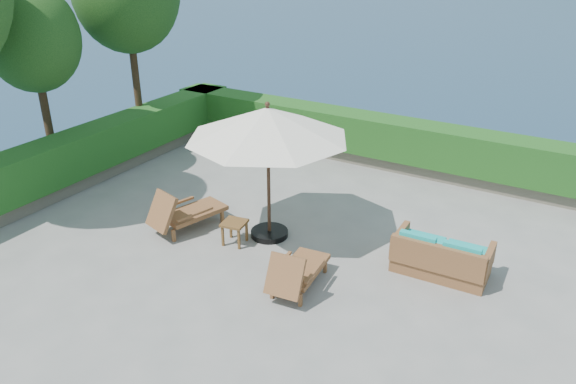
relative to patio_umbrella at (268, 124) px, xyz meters
The scene contains 13 objects.
ground 2.56m from the patio_umbrella, 80.22° to the right, with size 12.00×12.00×0.00m, color gray.
foundation 4.07m from the patio_umbrella, 80.22° to the right, with size 12.00×12.00×3.00m, color #544E43.
ocean 5.50m from the patio_umbrella, 80.22° to the right, with size 600.00×600.00×0.00m, color #18284B.
planter_wall_far 5.34m from the patio_umbrella, 88.43° to the left, with size 12.00×0.60×0.36m, color #706959.
planter_wall_left 5.97m from the patio_umbrella, behind, with size 0.60×12.00×0.36m, color #706959.
hedge_far 5.09m from the patio_umbrella, 88.43° to the left, with size 12.40×0.90×1.00m, color #1A4D16.
hedge_left 5.75m from the patio_umbrella, behind, with size 0.90×12.40×1.00m, color #1A4D16.
tree_mid 6.37m from the patio_umbrella, behind, with size 2.20×2.20×4.83m.
patio_umbrella is the anchor object (origin of this frame).
lounge_left 2.75m from the patio_umbrella, 158.71° to the right, with size 1.12×1.80×0.97m.
lounge_right 2.88m from the patio_umbrella, 43.92° to the right, with size 0.79×1.60×0.89m.
side_table 2.18m from the patio_umbrella, 125.42° to the right, with size 0.53×0.53×0.49m.
wicker_loveseat 4.10m from the patio_umbrella, ahead, with size 1.77×0.94×0.85m.
Camera 1 is at (5.43, -7.90, 5.79)m, focal length 35.00 mm.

